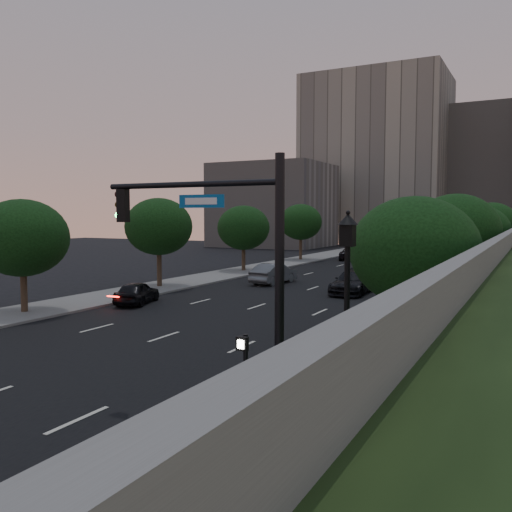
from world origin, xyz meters
The scene contains 27 objects.
ground centered at (0.00, 0.00, 0.00)m, with size 160.00×160.00×0.00m, color black.
road_surface centered at (0.00, 30.00, 0.01)m, with size 16.00×140.00×0.02m, color black.
sidewalk_right centered at (10.25, 30.00, 0.07)m, with size 4.50×140.00×0.15m, color slate.
sidewalk_left centered at (-10.25, 30.00, 0.07)m, with size 4.50×140.00×0.15m, color slate.
office_block_left centered at (-14.00, 92.00, 16.00)m, with size 26.00×20.00×32.00m, color gray.
office_block_mid centered at (6.00, 102.00, 13.00)m, with size 22.00×18.00×26.00m, color #A29C94.
office_block_filler centered at (-26.00, 70.00, 7.00)m, with size 18.00×16.00×14.00m, color #A29C94.
tree_right_a centered at (10.30, 8.00, 4.02)m, with size 5.20×5.20×6.24m.
tree_right_b centered at (10.30, 20.00, 4.52)m, with size 5.20×5.20×6.74m.
tree_right_c centered at (10.30, 33.00, 4.02)m, with size 5.20×5.20×6.24m.
tree_right_d centered at (10.30, 47.00, 4.52)m, with size 5.20×5.20×6.74m.
tree_right_e centered at (10.30, 62.00, 4.02)m, with size 5.20×5.20×6.24m.
tree_left_a centered at (-10.30, 6.00, 4.21)m, with size 5.00×5.00×6.34m.
tree_left_b centered at (-10.30, 18.00, 4.58)m, with size 5.00×5.00×6.71m.
tree_left_c centered at (-10.30, 31.00, 4.21)m, with size 5.00×5.00×6.34m.
tree_left_d centered at (-10.30, 45.00, 4.58)m, with size 5.00×5.00×6.71m.
traffic_signal_mast centered at (7.96, -2.13, 3.67)m, with size 5.68×0.56×7.00m.
street_lamp centered at (9.45, 2.01, 2.63)m, with size 0.64×0.64×5.62m.
pedestrian_signal centered at (8.30, -2.58, 1.57)m, with size 0.30×0.33×2.50m.
sedan_near_left centered at (-7.00, 11.51, 0.71)m, with size 1.67×4.14×1.41m, color black.
sedan_mid_left centered at (-3.81, 24.21, 0.81)m, with size 1.71×4.89×1.61m, color #5A5E62.
sedan_far_left centered at (-5.46, 48.39, 0.68)m, with size 2.26×4.89×1.36m, color black.
sedan_near_right centered at (3.43, 21.86, 0.80)m, with size 2.23×5.49×1.59m, color black.
sedan_far_right centered at (4.92, 41.91, 0.77)m, with size 1.83×4.54×1.55m, color #595B61.
pedestrian_a centered at (9.45, 4.70, 0.91)m, with size 0.56×0.37×1.53m, color black.
pedestrian_b centered at (11.31, 7.22, 0.97)m, with size 0.80×0.62×1.64m, color black.
pedestrian_c centered at (10.11, 12.79, 0.99)m, with size 0.99×0.41×1.69m, color black.
Camera 1 is at (14.73, -14.25, 5.50)m, focal length 38.00 mm.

